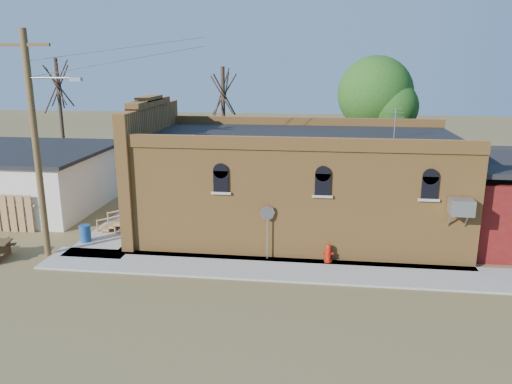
# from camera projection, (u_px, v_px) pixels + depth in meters

# --- Properties ---
(ground) EXTENTS (120.00, 120.00, 0.00)m
(ground) POSITION_uv_depth(u_px,v_px,m) (239.00, 278.00, 18.54)
(ground) COLOR brown
(ground) RESTS_ON ground
(sidewalk_south) EXTENTS (19.00, 2.20, 0.08)m
(sidewalk_south) POSITION_uv_depth(u_px,v_px,m) (281.00, 269.00, 19.21)
(sidewalk_south) COLOR #9E9991
(sidewalk_south) RESTS_ON ground
(sidewalk_west) EXTENTS (2.60, 10.00, 0.08)m
(sidewalk_west) POSITION_uv_depth(u_px,v_px,m) (134.00, 221.00, 25.06)
(sidewalk_west) COLOR #9E9991
(sidewalk_west) RESTS_ON ground
(brick_bar) EXTENTS (16.40, 7.97, 6.30)m
(brick_bar) POSITION_uv_depth(u_px,v_px,m) (292.00, 183.00, 23.01)
(brick_bar) COLOR #AD7435
(brick_bar) RESTS_ON ground
(utility_pole) EXTENTS (3.12, 0.26, 9.00)m
(utility_pole) POSITION_uv_depth(u_px,v_px,m) (37.00, 141.00, 19.47)
(utility_pole) COLOR #4E381F
(utility_pole) RESTS_ON ground
(tree_bare_near) EXTENTS (2.80, 2.80, 7.65)m
(tree_bare_near) POSITION_uv_depth(u_px,v_px,m) (223.00, 93.00, 29.86)
(tree_bare_near) COLOR #413025
(tree_bare_near) RESTS_ON ground
(tree_bare_far) EXTENTS (2.80, 2.80, 8.16)m
(tree_bare_far) POSITION_uv_depth(u_px,v_px,m) (58.00, 84.00, 32.06)
(tree_bare_far) COLOR #413025
(tree_bare_far) RESTS_ON ground
(tree_leafy) EXTENTS (4.40, 4.40, 8.15)m
(tree_leafy) POSITION_uv_depth(u_px,v_px,m) (375.00, 94.00, 29.25)
(tree_leafy) COLOR #413025
(tree_leafy) RESTS_ON ground
(fire_hydrant) EXTENTS (0.43, 0.41, 0.74)m
(fire_hydrant) POSITION_uv_depth(u_px,v_px,m) (328.00, 253.00, 19.75)
(fire_hydrant) COLOR #B2170A
(fire_hydrant) RESTS_ON sidewalk_south
(stop_sign) EXTENTS (0.57, 0.31, 2.23)m
(stop_sign) POSITION_uv_depth(u_px,v_px,m) (268.00, 218.00, 19.70)
(stop_sign) COLOR #96959B
(stop_sign) RESTS_ON sidewalk_south
(trash_barrel) EXTENTS (0.53, 0.53, 0.75)m
(trash_barrel) POSITION_uv_depth(u_px,v_px,m) (85.00, 233.00, 21.97)
(trash_barrel) COLOR navy
(trash_barrel) RESTS_ON sidewalk_west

